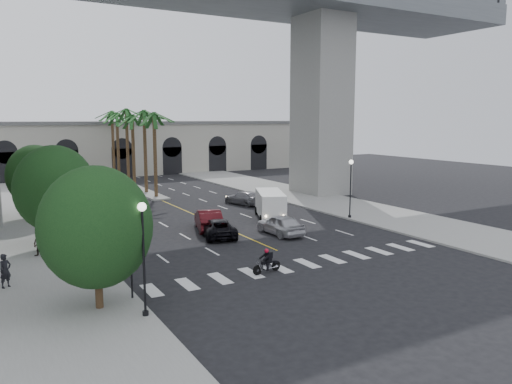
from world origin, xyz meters
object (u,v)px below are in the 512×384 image
at_px(car_c, 217,228).
at_px(pedestrian_a, 5,271).
at_px(lamp_post_left_far, 66,190).
at_px(traffic_signal_far, 111,235).
at_px(cargo_van, 270,204).
at_px(lamp_post_left_near, 143,250).
at_px(traffic_signal_near, 131,252).
at_px(lamp_post_right, 351,184).
at_px(car_a, 280,224).
at_px(pedestrian_b, 39,245).
at_px(motorcycle_rider, 268,262).
at_px(car_d, 244,198).
at_px(car_e, 103,208).
at_px(car_b, 208,220).

height_order(car_c, pedestrian_a, pedestrian_a).
height_order(lamp_post_left_far, traffic_signal_far, lamp_post_left_far).
height_order(car_c, cargo_van, cargo_van).
relative_size(lamp_post_left_near, traffic_signal_near, 1.47).
bearing_deg(traffic_signal_near, traffic_signal_far, 90.00).
relative_size(car_c, pedestrian_a, 2.75).
bearing_deg(lamp_post_right, car_a, -166.80).
relative_size(traffic_signal_near, pedestrian_b, 2.32).
distance_m(car_c, pedestrian_b, 12.59).
bearing_deg(pedestrian_a, motorcycle_rider, -51.82).
height_order(car_a, car_d, car_a).
xyz_separation_m(car_d, car_e, (-14.44, 0.41, 0.10)).
height_order(car_c, car_e, car_e).
bearing_deg(cargo_van, lamp_post_right, -6.95).
xyz_separation_m(lamp_post_left_far, car_b, (9.90, -5.82, -2.37)).
bearing_deg(pedestrian_b, car_d, 71.55).
bearing_deg(car_a, car_d, -107.74).
xyz_separation_m(car_b, car_c, (-0.35, -2.44, -0.16)).
xyz_separation_m(motorcycle_rider, car_b, (1.61, 12.07, 0.19)).
xyz_separation_m(traffic_signal_far, cargo_van, (16.54, 10.14, -1.14)).
relative_size(lamp_post_left_far, lamp_post_right, 1.00).
xyz_separation_m(motorcycle_rider, cargo_van, (8.35, 13.53, 0.70)).
bearing_deg(car_d, pedestrian_b, 15.36).
height_order(lamp_post_right, motorcycle_rider, lamp_post_right).
bearing_deg(lamp_post_left_near, pedestrian_b, 103.31).
xyz_separation_m(lamp_post_right, pedestrian_a, (-28.07, -5.69, -2.16)).
bearing_deg(car_a, lamp_post_left_near, 36.52).
bearing_deg(cargo_van, car_b, -144.08).
relative_size(car_b, pedestrian_b, 3.29).
xyz_separation_m(car_c, car_d, (8.54, 11.64, 0.01)).
bearing_deg(motorcycle_rider, car_b, 72.65).
xyz_separation_m(car_e, pedestrian_a, (-8.92, -17.47, 0.25)).
xyz_separation_m(car_b, car_e, (-6.25, 9.60, -0.04)).
distance_m(lamp_post_left_near, traffic_signal_near, 2.60).
bearing_deg(pedestrian_b, traffic_signal_far, -20.74).
distance_m(traffic_signal_far, car_d, 25.42).
xyz_separation_m(lamp_post_left_far, lamp_post_right, (22.80, -8.00, 0.00)).
height_order(motorcycle_rider, car_b, car_b).
bearing_deg(car_e, motorcycle_rider, 108.90).
height_order(lamp_post_left_near, traffic_signal_far, lamp_post_left_near).
height_order(lamp_post_left_far, traffic_signal_near, lamp_post_left_far).
xyz_separation_m(traffic_signal_far, motorcycle_rider, (8.19, -3.39, -1.85)).
bearing_deg(pedestrian_a, car_b, -7.19).
xyz_separation_m(traffic_signal_near, car_d, (17.99, 21.87, -1.80)).
height_order(car_a, car_b, car_b).
bearing_deg(car_a, traffic_signal_far, 16.37).
height_order(lamp_post_right, traffic_signal_far, lamp_post_right).
xyz_separation_m(traffic_signal_far, car_e, (3.55, 18.28, -1.70)).
bearing_deg(car_d, motorcycle_rider, 52.04).
relative_size(lamp_post_left_far, car_d, 1.09).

